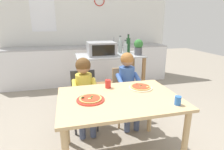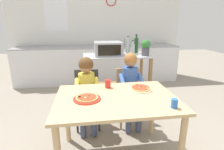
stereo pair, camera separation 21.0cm
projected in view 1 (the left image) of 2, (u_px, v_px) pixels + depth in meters
name	position (u px, v px, depth m)	size (l,w,h in m)	color
ground_plane	(99.00, 108.00, 3.24)	(12.48, 12.48, 0.00)	gray
back_wall_tiled	(85.00, 27.00, 4.65)	(4.42, 0.14, 2.70)	white
kitchen_counter	(88.00, 64.00, 4.53)	(3.98, 0.60, 1.10)	silver
kitchen_island_cart	(110.00, 71.00, 3.29)	(1.17, 0.61, 0.91)	#B7BABF
toaster_oven	(101.00, 49.00, 3.14)	(0.47, 0.41, 0.23)	#999BA0
bottle_squat_spirits	(125.00, 48.00, 3.30)	(0.07, 0.07, 0.25)	#ADB7B2
bottle_clear_vinegar	(120.00, 46.00, 3.35)	(0.08, 0.08, 0.32)	#ADB7B2
bottle_brown_beer	(128.00, 45.00, 3.41)	(0.07, 0.07, 0.34)	#1E4723
potted_herb_plant	(138.00, 47.00, 3.16)	(0.16, 0.16, 0.27)	#4C4C51
dining_table	(119.00, 106.00, 1.90)	(1.23, 0.88, 0.74)	tan
dining_chair_left	(84.00, 95.00, 2.56)	(0.36, 0.36, 0.81)	#333338
dining_chair_right	(125.00, 91.00, 2.71)	(0.36, 0.36, 0.81)	tan
child_in_yellow_shirt	(84.00, 86.00, 2.40)	(0.32, 0.42, 1.01)	#424C6B
child_in_blue_striped_shirt	(128.00, 81.00, 2.55)	(0.32, 0.42, 1.05)	#424C6B
pizza_plate_red_rimmed	(90.00, 99.00, 1.78)	(0.28, 0.28, 0.03)	red
pizza_plate_cream	(141.00, 87.00, 2.11)	(0.27, 0.27, 0.03)	beige
drinking_cup_red	(108.00, 84.00, 2.11)	(0.07, 0.07, 0.10)	red
drinking_cup_blue	(178.00, 101.00, 1.68)	(0.06, 0.06, 0.08)	blue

